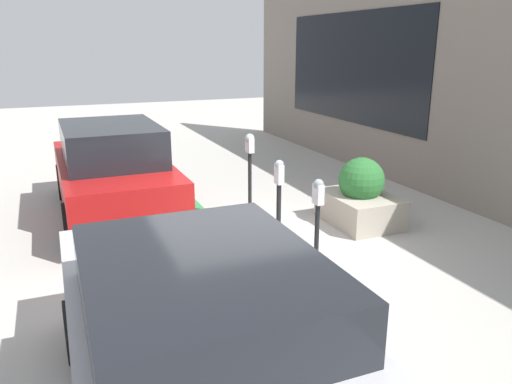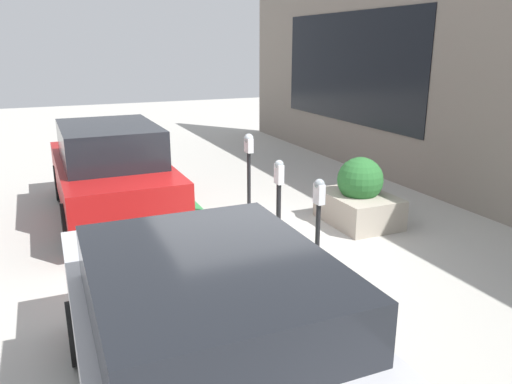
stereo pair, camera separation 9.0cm
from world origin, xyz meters
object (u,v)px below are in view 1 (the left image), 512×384
Objects in this scene: parking_meter_nearest at (318,211)px; planter_box at (360,198)px; parking_meter_second at (279,190)px; parked_car_middle at (113,169)px; parked_car_front at (200,337)px; parking_meter_middle at (250,159)px.

planter_box is (1.51, -1.67, -0.46)m from parking_meter_nearest.
parked_car_middle reaches higher than parking_meter_second.
parking_meter_nearest is 2.83m from parked_car_front.
parked_car_front is at bearing 178.90° from parked_car_middle.
parking_meter_second is 1.01× the size of planter_box.
parked_car_middle is (3.54, 2.03, -0.08)m from parking_meter_nearest.
parked_car_middle reaches higher than parking_meter_nearest.
parking_meter_middle is at bearing 66.74° from planter_box.
parking_meter_second reaches higher than planter_box.
parked_car_middle reaches higher than planter_box.
parking_meter_middle is at bearing -26.30° from parked_car_front.
parked_car_middle reaches higher than parking_meter_middle.
parking_meter_second is at bearing 0.45° from parking_meter_nearest.
parking_meter_nearest is at bearing -47.21° from parked_car_front.
planter_box is 4.24m from parked_car_middle.
parking_meter_middle is 4.64m from parked_car_front.
parking_meter_second is (1.11, 0.01, -0.04)m from parking_meter_nearest.
parked_car_middle is (2.43, 2.02, -0.04)m from parking_meter_second.
parked_car_front is at bearing 153.36° from parking_meter_middle.
parking_meter_nearest is 0.87× the size of parking_meter_middle.
parking_meter_nearest is at bearing 131.97° from planter_box.
parking_meter_middle is 1.94m from planter_box.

